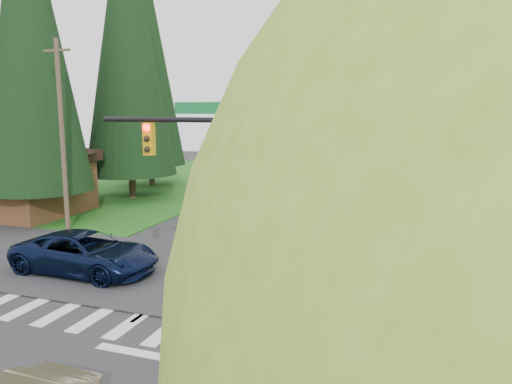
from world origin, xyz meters
The scene contains 27 objects.
ground centered at (0.00, 0.00, 0.00)m, with size 120.00×120.00×0.00m, color #28282B.
grass_west centered at (-13.00, 20.00, 0.03)m, with size 14.00×110.00×0.06m, color #1A4B14.
cross_street centered at (0.00, 8.00, 0.00)m, with size 120.00×8.00×0.10m, color #28282B.
sidewalk_east centered at (6.90, 22.00, 0.07)m, with size 1.80×80.00×0.13m, color gray.
curb_east centered at (6.05, 22.00, 0.07)m, with size 0.20×80.00×0.13m, color gray.
stone_wall_north centered at (8.60, 30.00, 0.35)m, with size 0.70×40.00×0.70m, color #4C4438.
traffic_signal centered at (4.37, 4.50, 4.98)m, with size 8.70×0.37×6.80m.
brown_building centered at (-15.00, 15.00, 3.14)m, with size 8.40×8.40×5.40m.
utility_pole centered at (-9.50, 12.00, 5.14)m, with size 1.60×0.24×10.00m.
decid_tree_0 centered at (9.20, 14.00, 5.60)m, with size 4.80×4.80×8.37m.
decid_tree_1 centered at (9.30, 21.00, 5.80)m, with size 5.20×5.20×8.80m.
decid_tree_2 centered at (9.10, 28.00, 5.93)m, with size 5.00×5.00×8.82m.
decid_tree_3 centered at (9.20, 35.00, 5.66)m, with size 5.00×5.00×8.55m.
decid_tree_4 centered at (9.30, 42.00, 6.06)m, with size 5.40×5.40×9.18m.
decid_tree_5 centered at (9.10, 49.00, 5.53)m, with size 4.80×4.80×8.30m.
decid_tree_6 centered at (9.20, 56.00, 5.86)m, with size 5.20×5.20×8.86m.
conifer_w_a centered at (-13.00, 14.00, 10.79)m, with size 6.12×6.12×19.80m.
conifer_w_b centered at (-16.00, 18.00, 9.79)m, with size 5.44×5.44×17.80m.
conifer_w_c centered at (-12.00, 22.00, 11.29)m, with size 6.46×6.46×20.80m.
conifer_w_e centered at (-14.00, 28.00, 10.29)m, with size 5.78×5.78×18.80m.
conifer_e_c centered at (14.00, 48.00, 9.29)m, with size 5.10×5.10×16.80m.
suv_navy centered at (-4.34, 6.88, 0.83)m, with size 2.75×5.96×1.66m, color black.
parked_car_a centered at (4.20, 18.00, 0.79)m, with size 1.86×4.63×1.58m, color #A8A8AD.
parked_car_b centered at (4.20, 24.82, 0.78)m, with size 2.18×5.37×1.56m, color slate.
parked_car_c centered at (5.60, 31.72, 0.72)m, with size 1.53×4.40×1.45m, color #A4A4A9.
parked_car_d centered at (4.20, 37.85, 0.71)m, with size 1.67×4.14×1.41m, color silver.
parked_car_e centered at (5.39, 46.41, 0.75)m, with size 2.11×5.19×1.51m, color #A7A8AC.
Camera 1 is at (8.44, -9.01, 6.55)m, focal length 35.00 mm.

